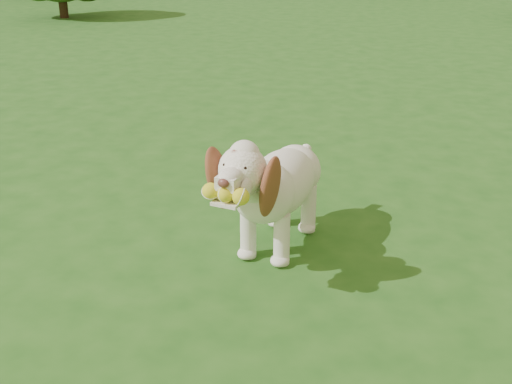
# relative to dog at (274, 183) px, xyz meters

# --- Properties ---
(ground) EXTENTS (80.00, 80.00, 0.00)m
(ground) POSITION_rel_dog_xyz_m (0.20, 0.48, -0.37)
(ground) COLOR #1E4E16
(ground) RESTS_ON ground
(dog) EXTENTS (0.46, 1.07, 0.70)m
(dog) POSITION_rel_dog_xyz_m (0.00, 0.00, 0.00)
(dog) COLOR white
(dog) RESTS_ON ground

